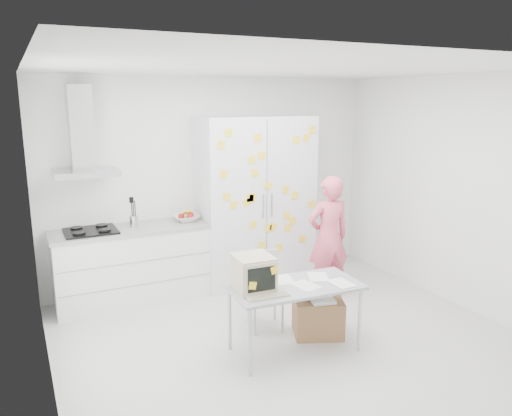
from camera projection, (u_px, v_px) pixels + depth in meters
name	position (u px, v px, depth m)	size (l,w,h in m)	color
floor	(288.00, 339.00, 5.16)	(4.50, 4.00, 0.02)	silver
walls	(257.00, 198.00, 5.49)	(4.52, 4.01, 2.70)	white
ceiling	(292.00, 68.00, 4.57)	(4.50, 4.00, 0.02)	white
counter_run	(132.00, 263.00, 6.03)	(1.84, 0.63, 1.28)	white
range_hood	(82.00, 140.00, 5.63)	(0.70, 0.48, 1.01)	silver
tall_cabinet	(255.00, 201.00, 6.58)	(1.50, 0.68, 2.20)	silver
person	(328.00, 238.00, 6.07)	(0.56, 0.36, 1.52)	#E65973
desk	(269.00, 280.00, 4.68)	(1.29, 0.70, 1.00)	#989DA2
chair	(264.00, 285.00, 5.36)	(0.44, 0.44, 0.82)	#B0B0AE
cardboard_box	(318.00, 316.00, 5.20)	(0.61, 0.55, 0.43)	olive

